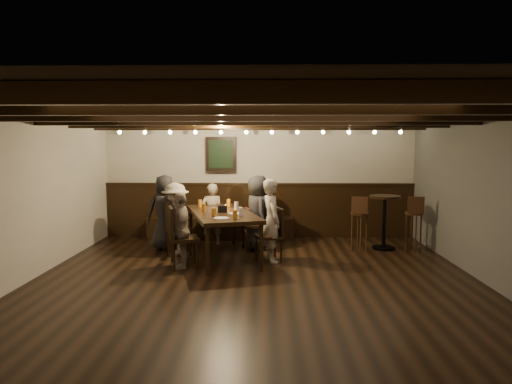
{
  "coord_description": "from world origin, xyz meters",
  "views": [
    {
      "loc": [
        0.16,
        -6.1,
        1.96
      ],
      "look_at": [
        -0.02,
        1.3,
        1.18
      ],
      "focal_mm": 32.0,
      "sensor_mm": 36.0,
      "label": 1
    }
  ],
  "objects_px": {
    "person_bench_right": "(259,212)",
    "bar_stool_left": "(359,231)",
    "high_top_table": "(384,214)",
    "chair_right_near": "(256,234)",
    "person_left_far": "(181,230)",
    "chair_right_far": "(270,245)",
    "person_right_far": "(271,220)",
    "chair_left_near": "(178,238)",
    "person_bench_centre": "(212,214)",
    "bar_stool_right": "(414,231)",
    "person_bench_left": "(165,212)",
    "person_right_near": "(257,213)",
    "dining_table": "(222,216)",
    "person_left_near": "(176,219)",
    "chair_left_far": "(183,249)"
  },
  "relations": [
    {
      "from": "high_top_table",
      "to": "chair_right_near",
      "type": "bearing_deg",
      "value": -177.54
    },
    {
      "from": "chair_left_near",
      "to": "chair_right_far",
      "type": "distance_m",
      "value": 1.7
    },
    {
      "from": "person_right_far",
      "to": "person_bench_centre",
      "type": "bearing_deg",
      "value": 26.57
    },
    {
      "from": "person_bench_right",
      "to": "bar_stool_right",
      "type": "bearing_deg",
      "value": 152.88
    },
    {
      "from": "person_left_near",
      "to": "person_left_far",
      "type": "height_order",
      "value": "person_left_near"
    },
    {
      "from": "person_bench_left",
      "to": "person_right_far",
      "type": "bearing_deg",
      "value": 140.71
    },
    {
      "from": "chair_left_near",
      "to": "high_top_table",
      "type": "bearing_deg",
      "value": 81.21
    },
    {
      "from": "person_bench_centre",
      "to": "person_bench_right",
      "type": "height_order",
      "value": "person_bench_right"
    },
    {
      "from": "person_bench_right",
      "to": "person_right_near",
      "type": "bearing_deg",
      "value": 71.57
    },
    {
      "from": "high_top_table",
      "to": "bar_stool_right",
      "type": "distance_m",
      "value": 0.59
    },
    {
      "from": "person_right_near",
      "to": "chair_left_far",
      "type": "bearing_deg",
      "value": 121.47
    },
    {
      "from": "person_left_near",
      "to": "person_left_far",
      "type": "bearing_deg",
      "value": -0.0
    },
    {
      "from": "person_bench_left",
      "to": "person_left_near",
      "type": "xyz_separation_m",
      "value": [
        0.27,
        -0.39,
        -0.06
      ]
    },
    {
      "from": "chair_right_near",
      "to": "person_left_far",
      "type": "distance_m",
      "value": 1.75
    },
    {
      "from": "chair_right_far",
      "to": "bar_stool_right",
      "type": "bearing_deg",
      "value": -89.46
    },
    {
      "from": "person_left_far",
      "to": "chair_right_near",
      "type": "bearing_deg",
      "value": 121.47
    },
    {
      "from": "person_bench_centre",
      "to": "bar_stool_right",
      "type": "relative_size",
      "value": 1.18
    },
    {
      "from": "chair_right_near",
      "to": "person_bench_right",
      "type": "height_order",
      "value": "person_bench_right"
    },
    {
      "from": "person_left_near",
      "to": "bar_stool_left",
      "type": "bearing_deg",
      "value": 78.94
    },
    {
      "from": "person_bench_left",
      "to": "bar_stool_right",
      "type": "xyz_separation_m",
      "value": [
        4.58,
        -0.02,
        -0.32
      ]
    },
    {
      "from": "person_bench_right",
      "to": "person_left_near",
      "type": "height_order",
      "value": "person_left_near"
    },
    {
      "from": "person_bench_left",
      "to": "person_left_far",
      "type": "bearing_deg",
      "value": 96.34
    },
    {
      "from": "person_right_near",
      "to": "bar_stool_right",
      "type": "distance_m",
      "value": 2.89
    },
    {
      "from": "person_right_near",
      "to": "high_top_table",
      "type": "bearing_deg",
      "value": -104.22
    },
    {
      "from": "chair_right_far",
      "to": "person_bench_centre",
      "type": "distance_m",
      "value": 1.7
    },
    {
      "from": "chair_left_far",
      "to": "person_right_far",
      "type": "bearing_deg",
      "value": 90.0
    },
    {
      "from": "chair_right_far",
      "to": "person_right_far",
      "type": "distance_m",
      "value": 0.42
    },
    {
      "from": "chair_right_near",
      "to": "chair_right_far",
      "type": "height_order",
      "value": "chair_right_near"
    },
    {
      "from": "person_bench_left",
      "to": "person_left_near",
      "type": "height_order",
      "value": "person_bench_left"
    },
    {
      "from": "person_right_near",
      "to": "high_top_table",
      "type": "xyz_separation_m",
      "value": [
        2.37,
        0.09,
        -0.03
      ]
    },
    {
      "from": "dining_table",
      "to": "person_right_far",
      "type": "relative_size",
      "value": 1.68
    },
    {
      "from": "person_bench_right",
      "to": "person_bench_left",
      "type": "bearing_deg",
      "value": -0.0
    },
    {
      "from": "person_bench_right",
      "to": "bar_stool_left",
      "type": "relative_size",
      "value": 1.25
    },
    {
      "from": "chair_right_far",
      "to": "person_bench_right",
      "type": "bearing_deg",
      "value": -7.64
    },
    {
      "from": "dining_table",
      "to": "bar_stool_left",
      "type": "bearing_deg",
      "value": -4.27
    },
    {
      "from": "person_right_far",
      "to": "person_bench_right",
      "type": "bearing_deg",
      "value": -6.34
    },
    {
      "from": "person_bench_right",
      "to": "chair_left_far",
      "type": "bearing_deg",
      "value": 39.8
    },
    {
      "from": "chair_left_near",
      "to": "chair_right_near",
      "type": "height_order",
      "value": "chair_right_near"
    },
    {
      "from": "chair_right_near",
      "to": "person_right_near",
      "type": "height_order",
      "value": "person_right_near"
    },
    {
      "from": "person_bench_right",
      "to": "bar_stool_right",
      "type": "xyz_separation_m",
      "value": [
        2.85,
        -0.54,
        -0.26
      ]
    },
    {
      "from": "bar_stool_left",
      "to": "person_bench_left",
      "type": "bearing_deg",
      "value": -167.1
    },
    {
      "from": "chair_right_far",
      "to": "high_top_table",
      "type": "distance_m",
      "value": 2.38
    },
    {
      "from": "bar_stool_right",
      "to": "person_right_far",
      "type": "bearing_deg",
      "value": -155.16
    },
    {
      "from": "chair_left_near",
      "to": "person_bench_centre",
      "type": "xyz_separation_m",
      "value": [
        0.52,
        0.78,
        0.31
      ]
    },
    {
      "from": "chair_right_far",
      "to": "person_right_far",
      "type": "relative_size",
      "value": 0.65
    },
    {
      "from": "chair_left_near",
      "to": "chair_right_near",
      "type": "relative_size",
      "value": 0.99
    },
    {
      "from": "dining_table",
      "to": "high_top_table",
      "type": "distance_m",
      "value": 3.05
    },
    {
      "from": "person_bench_centre",
      "to": "person_right_far",
      "type": "distance_m",
      "value": 1.68
    },
    {
      "from": "person_bench_left",
      "to": "bar_stool_left",
      "type": "distance_m",
      "value": 3.59
    },
    {
      "from": "chair_left_near",
      "to": "person_left_far",
      "type": "height_order",
      "value": "person_left_far"
    }
  ]
}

